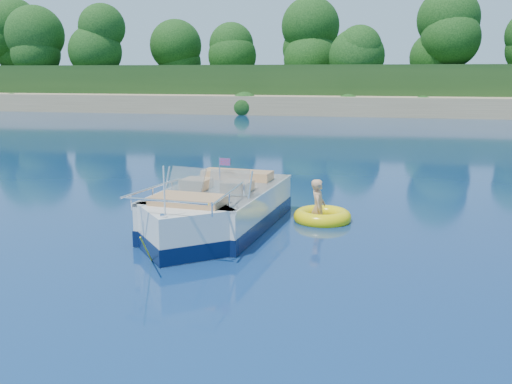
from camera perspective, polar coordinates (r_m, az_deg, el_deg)
ground at (r=12.10m, az=-11.41°, el=-4.54°), size 160.00×160.00×0.00m
shoreline at (r=74.55m, az=8.97°, el=9.89°), size 170.00×59.00×6.00m
treeline at (r=51.86m, az=7.49°, el=14.18°), size 150.00×7.12×8.19m
motorboat at (r=12.33m, az=-4.17°, el=-2.13°), size 2.53×6.06×2.02m
tow_tube at (r=13.29m, az=6.65°, el=-2.49°), size 1.55×1.55×0.35m
boy at (r=13.24m, az=6.20°, el=-2.94°), size 0.40×0.78×1.47m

